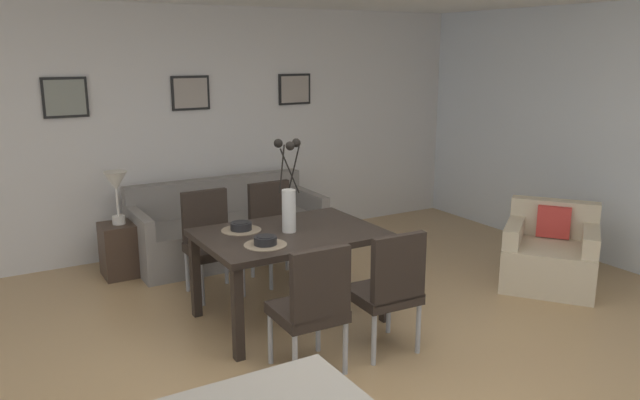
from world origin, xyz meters
The scene contains 20 objects.
ground_plane centered at (0.00, 0.00, 0.00)m, with size 9.00×9.00×0.00m, color tan.
back_wall_panel centered at (0.00, 3.25, 1.30)m, with size 9.00×0.10×2.60m, color silver.
side_window_wall centered at (3.65, 0.40, 1.30)m, with size 0.10×6.30×2.60m, color white.
dining_table centered at (0.18, 0.97, 0.65)m, with size 1.40×0.99×0.74m.
dining_chair_near_left centered at (-0.11, 0.10, 0.51)m, with size 0.45×0.45×0.92m.
dining_chair_near_right centered at (-0.16, 1.85, 0.51)m, with size 0.44×0.44×0.92m.
dining_chair_far_left centered at (0.51, 0.09, 0.51)m, with size 0.46×0.46×0.92m.
dining_chair_far_right centered at (0.50, 1.89, 0.51)m, with size 0.45×0.45×0.92m.
centerpiece_vase centered at (0.18, 0.97, 1.02)m, with size 0.21×0.23×0.73m.
placemat_near_left centered at (-0.14, 0.75, 0.74)m, with size 0.32×0.32×0.01m, color #7F705B.
bowl_near_left centered at (-0.14, 0.75, 0.78)m, with size 0.17×0.17×0.07m.
placemat_near_right centered at (-0.14, 1.19, 0.74)m, with size 0.32×0.32×0.01m, color #7F705B.
bowl_near_right centered at (-0.14, 1.19, 0.78)m, with size 0.17×0.17×0.07m.
sofa centered at (0.34, 2.70, 0.28)m, with size 1.97×0.84×0.80m.
side_table centered at (-0.76, 2.69, 0.26)m, with size 0.36×0.36×0.52m, color #3D2D23.
table_lamp centered at (-0.76, 2.69, 0.89)m, with size 0.22×0.22×0.51m.
armchair centered at (2.63, 0.42, 0.29)m, with size 1.12×1.12×0.75m.
framed_picture_left centered at (-1.07, 3.18, 1.70)m, with size 0.42×0.03×0.39m.
framed_picture_center centered at (0.18, 3.18, 1.70)m, with size 0.41×0.03×0.36m.
framed_picture_right centered at (1.42, 3.18, 1.70)m, with size 0.40×0.03×0.35m.
Camera 1 is at (-2.02, -3.25, 2.15)m, focal length 35.06 mm.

